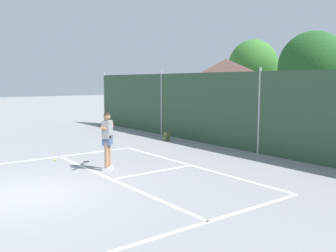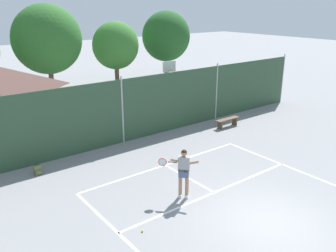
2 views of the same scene
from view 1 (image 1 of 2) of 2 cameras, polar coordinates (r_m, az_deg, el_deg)
ground_plane at (r=10.17m, az=-21.18°, el=-9.83°), size 120.00×120.00×0.00m
court_markings at (r=10.35m, az=-17.69°, el=-9.38°), size 8.30×11.10×0.01m
chainlink_fence at (r=14.96m, az=13.81°, el=1.99°), size 26.09×0.09×3.37m
clubhouse_building at (r=20.98m, az=8.77°, el=4.81°), size 5.78×4.83×4.06m
tennis_player at (r=12.01m, az=-9.28°, el=-1.49°), size 1.10×1.02×1.85m
tennis_ball at (r=13.99m, az=-16.88°, el=-4.99°), size 0.07×0.07×0.07m
backpack_olive at (r=17.82m, az=-0.25°, el=-1.65°), size 0.29×0.25×0.46m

